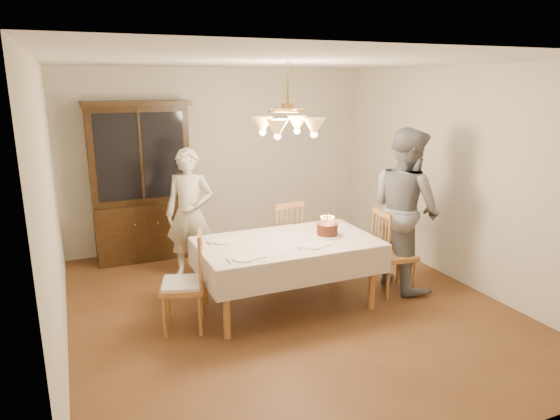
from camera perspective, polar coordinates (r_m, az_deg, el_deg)
name	(u,v)px	position (r m, az deg, el deg)	size (l,w,h in m)	color
ground	(287,306)	(5.63, 0.82, -10.88)	(5.00, 5.00, 0.00)	#502E17
room_shell	(288,165)	(5.15, 0.88, 5.21)	(5.00, 5.00, 5.00)	white
dining_table	(287,247)	(5.37, 0.84, -4.29)	(1.90, 1.10, 0.76)	#925A2A
china_hutch	(141,184)	(7.08, -15.58, 2.83)	(1.38, 0.54, 2.16)	black
chair_far_side	(282,243)	(6.26, 0.18, -3.82)	(0.50, 0.49, 1.00)	#925A2A
chair_left_end	(184,286)	(5.07, -10.97, -8.50)	(0.53, 0.54, 1.00)	#925A2A
chair_right_end	(393,256)	(5.97, 12.81, -5.14)	(0.46, 0.48, 1.00)	#925A2A
elderly_woman	(190,214)	(6.26, -10.28, -0.47)	(0.60, 0.39, 1.64)	beige
adult_in_grey	(405,209)	(6.05, 14.12, 0.13)	(0.93, 0.72, 1.91)	slate
birthday_cake	(327,230)	(5.51, 5.42, -2.29)	(0.30, 0.30, 0.22)	white
place_setting_near_left	(246,258)	(4.83, -3.96, -5.50)	(0.38, 0.23, 0.02)	white
place_setting_near_right	(314,246)	(5.18, 3.89, -4.08)	(0.38, 0.23, 0.02)	white
place_setting_far_left	(225,241)	(5.35, -6.34, -3.50)	(0.39, 0.24, 0.02)	white
chandelier	(288,126)	(5.10, 0.90, 9.60)	(0.62, 0.62, 0.73)	#BF8C3F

